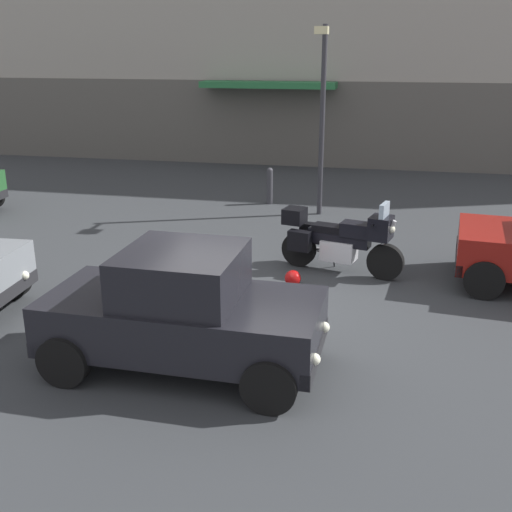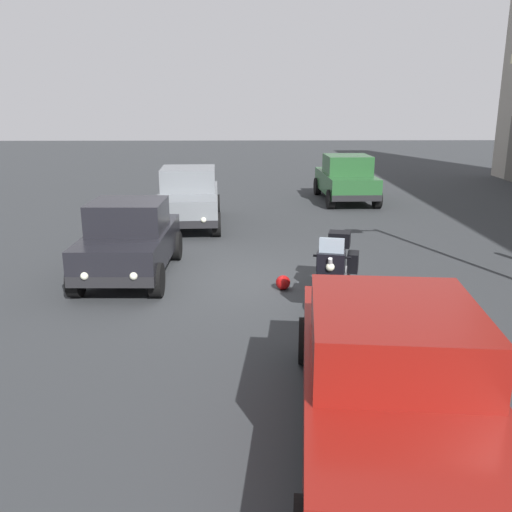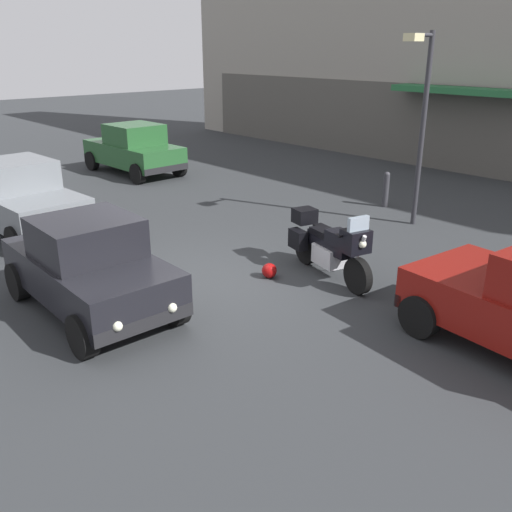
{
  "view_description": "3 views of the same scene",
  "coord_description": "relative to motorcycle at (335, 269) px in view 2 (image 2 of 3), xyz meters",
  "views": [
    {
      "loc": [
        2.1,
        -8.49,
        3.87
      ],
      "look_at": [
        0.16,
        0.56,
        0.72
      ],
      "focal_mm": 43.31,
      "sensor_mm": 36.0,
      "label": 1
    },
    {
      "loc": [
        10.78,
        0.5,
        3.5
      ],
      "look_at": [
        1.18,
        0.68,
        0.81
      ],
      "focal_mm": 39.28,
      "sensor_mm": 36.0,
      "label": 2
    },
    {
      "loc": [
        7.57,
        -5.36,
        4.03
      ],
      "look_at": [
        1.13,
        0.45,
        0.75
      ],
      "focal_mm": 39.13,
      "sensor_mm": 36.0,
      "label": 3
    }
  ],
  "objects": [
    {
      "name": "ground_plane",
      "position": [
        -1.35,
        -2.07,
        -0.62
      ],
      "size": [
        80.0,
        80.0,
        0.0
      ],
      "primitive_type": "plane",
      "color": "#2D3033"
    },
    {
      "name": "motorcycle",
      "position": [
        0.0,
        0.0,
        0.0
      ],
      "size": [
        2.23,
        1.04,
        1.36
      ],
      "rotation": [
        0.0,
        0.0,
        -0.24
      ],
      "color": "black",
      "rests_on": "ground"
    },
    {
      "name": "helmet",
      "position": [
        -0.69,
        -0.87,
        -0.48
      ],
      "size": [
        0.28,
        0.28,
        0.28
      ],
      "primitive_type": "sphere",
      "color": "#990C0C",
      "rests_on": "ground"
    },
    {
      "name": "car_hatchback_near",
      "position": [
        -6.49,
        -3.2,
        0.19
      ],
      "size": [
        3.94,
        1.96,
        1.64
      ],
      "rotation": [
        0.0,
        0.0,
        0.05
      ],
      "color": "slate",
      "rests_on": "ground"
    },
    {
      "name": "car_sedan_far",
      "position": [
        4.29,
        -0.1,
        0.16
      ],
      "size": [
        4.7,
        2.33,
        1.56
      ],
      "rotation": [
        0.0,
        0.0,
        -0.1
      ],
      "color": "maroon",
      "rests_on": "ground"
    },
    {
      "name": "car_compact_side",
      "position": [
        -1.59,
        -3.92,
        0.15
      ],
      "size": [
        3.5,
        1.77,
        1.56
      ],
      "rotation": [
        0.0,
        0.0,
        -0.02
      ],
      "color": "black",
      "rests_on": "ground"
    },
    {
      "name": "car_wagon_end",
      "position": [
        -10.29,
        1.99,
        0.19
      ],
      "size": [
        3.91,
        1.87,
        1.64
      ],
      "rotation": [
        0.0,
        0.0,
        3.17
      ],
      "color": "#235128",
      "rests_on": "ground"
    }
  ]
}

